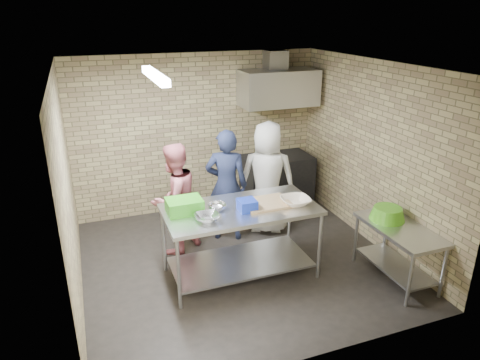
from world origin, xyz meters
name	(u,v)px	position (x,y,z in m)	size (l,w,h in m)	color
floor	(238,261)	(0.00, 0.00, 0.00)	(4.20, 4.20, 0.00)	black
ceiling	(238,66)	(0.00, 0.00, 2.70)	(4.20, 4.20, 0.00)	black
back_wall	(198,134)	(0.00, 2.00, 1.35)	(4.20, 0.06, 2.70)	tan
front_wall	(313,243)	(0.00, -2.00, 1.35)	(4.20, 0.06, 2.70)	tan
left_wall	(68,194)	(-2.10, 0.00, 1.35)	(0.06, 4.00, 2.70)	tan
right_wall	(373,155)	(2.10, 0.00, 1.35)	(0.06, 4.00, 2.70)	tan
prep_table	(241,242)	(-0.08, -0.31, 0.49)	(1.96, 0.98, 0.98)	silver
side_counter	(397,253)	(1.80, -1.10, 0.38)	(0.60, 1.20, 0.75)	silver
stove	(277,180)	(1.35, 1.65, 0.45)	(1.20, 0.70, 0.90)	black
range_hood	(279,88)	(1.35, 1.70, 2.10)	(1.30, 0.60, 0.60)	silver
hood_duct	(276,60)	(1.35, 1.85, 2.55)	(0.35, 0.30, 0.30)	#A5A8AD
wall_shelf	(289,96)	(1.65, 1.89, 1.92)	(0.80, 0.20, 0.04)	#3F2B19
fluorescent_fixture	(155,76)	(-1.00, 0.00, 2.64)	(0.10, 1.25, 0.08)	white
green_crate	(184,206)	(-0.78, -0.19, 1.07)	(0.44, 0.33, 0.17)	#2F991C
blue_tub	(247,205)	(-0.03, -0.41, 1.05)	(0.22, 0.22, 0.14)	#1630A9
cutting_board	(267,203)	(0.27, -0.33, 1.00)	(0.60, 0.46, 0.03)	tan
mixing_bowl_a	(207,218)	(-0.58, -0.51, 1.02)	(0.31, 0.31, 0.08)	#B3B6BA
mixing_bowl_b	(217,207)	(-0.38, -0.26, 1.02)	(0.23, 0.23, 0.07)	silver
ceramic_bowl	(295,201)	(0.62, -0.46, 1.03)	(0.38, 0.38, 0.09)	beige
green_basin	(387,213)	(1.78, -0.85, 0.83)	(0.46, 0.46, 0.17)	#59C626
bottle_red	(276,90)	(1.40, 1.89, 2.03)	(0.07, 0.07, 0.18)	#B22619
bottle_green	(297,90)	(1.80, 1.89, 2.02)	(0.06, 0.06, 0.15)	green
man_navy	(227,185)	(0.08, 0.73, 0.87)	(0.63, 0.42, 1.74)	#151D36
woman_pink	(175,199)	(-0.74, 0.64, 0.81)	(0.79, 0.62, 1.63)	#CB6B75
woman_white	(267,178)	(0.76, 0.76, 0.89)	(0.87, 0.57, 1.78)	white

